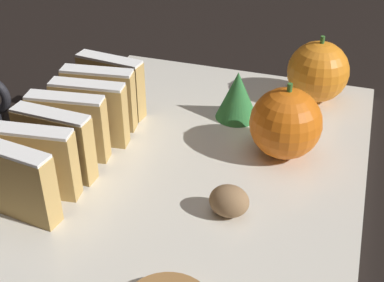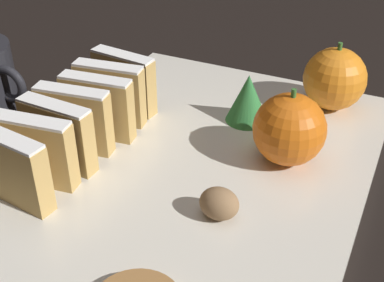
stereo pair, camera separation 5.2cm
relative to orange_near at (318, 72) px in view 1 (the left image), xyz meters
name	(u,v)px [view 1 (the left image)]	position (x,y,z in m)	size (l,w,h in m)	color
ground_plane	(192,176)	(-0.10, -0.18, -0.05)	(6.00, 6.00, 0.00)	black
serving_platter	(192,171)	(-0.10, -0.18, -0.04)	(0.33, 0.45, 0.01)	silver
stollen_slice_front	(15,182)	(-0.22, -0.29, 0.00)	(0.08, 0.03, 0.07)	tan
stollen_slice_second	(35,162)	(-0.22, -0.26, 0.00)	(0.08, 0.03, 0.07)	tan
stollen_slice_third	(55,144)	(-0.22, -0.23, 0.00)	(0.08, 0.02, 0.07)	tan
stollen_slice_fourth	(68,127)	(-0.22, -0.20, 0.00)	(0.08, 0.03, 0.07)	tan
stollen_slice_fifth	(90,113)	(-0.21, -0.17, 0.00)	(0.08, 0.03, 0.07)	tan
stollen_slice_sixth	(99,98)	(-0.22, -0.14, 0.00)	(0.08, 0.03, 0.07)	tan
stollen_slice_back	(111,86)	(-0.22, -0.10, 0.00)	(0.08, 0.03, 0.07)	tan
orange_near	(318,72)	(0.00, 0.00, 0.00)	(0.07, 0.07, 0.08)	orange
orange_far	(286,123)	(-0.02, -0.13, 0.00)	(0.07, 0.07, 0.08)	orange
walnut	(229,201)	(-0.05, -0.24, -0.02)	(0.04, 0.03, 0.03)	#8E6B47
evergreen_sprig	(237,95)	(-0.08, -0.07, -0.01)	(0.05, 0.05, 0.06)	#2D7538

